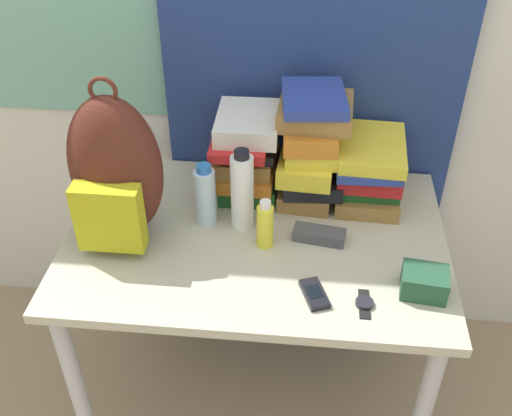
{
  "coord_description": "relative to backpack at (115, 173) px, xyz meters",
  "views": [
    {
      "loc": [
        0.13,
        -0.97,
        1.88
      ],
      "look_at": [
        0.0,
        0.38,
        0.85
      ],
      "focal_mm": 42.0,
      "sensor_mm": 36.0,
      "label": 1
    }
  ],
  "objects": [
    {
      "name": "sunglasses_case",
      "position": [
        0.57,
        0.02,
        -0.19
      ],
      "size": [
        0.16,
        0.08,
        0.04
      ],
      "color": "#47474C",
      "rests_on": "desk"
    },
    {
      "name": "sports_bottle",
      "position": [
        0.34,
        0.07,
        -0.09
      ],
      "size": [
        0.07,
        0.07,
        0.26
      ],
      "color": "white",
      "rests_on": "desk"
    },
    {
      "name": "camera_pouch",
      "position": [
        0.85,
        -0.16,
        -0.18
      ],
      "size": [
        0.13,
        0.11,
        0.07
      ],
      "color": "#234C33",
      "rests_on": "desk"
    },
    {
      "name": "desk",
      "position": [
        0.39,
        0.03,
        -0.31
      ],
      "size": [
        1.11,
        0.75,
        0.75
      ],
      "color": "#B7B299",
      "rests_on": "ground_plane"
    },
    {
      "name": "book_stack_center",
      "position": [
        0.53,
        0.25,
        -0.04
      ],
      "size": [
        0.22,
        0.29,
        0.35
      ],
      "color": "olive",
      "rests_on": "desk"
    },
    {
      "name": "wristwatch",
      "position": [
        0.69,
        -0.22,
        -0.21
      ],
      "size": [
        0.05,
        0.1,
        0.01
      ],
      "color": "black",
      "rests_on": "desk"
    },
    {
      "name": "backpack",
      "position": [
        0.0,
        0.0,
        0.0
      ],
      "size": [
        0.26,
        0.23,
        0.49
      ],
      "color": "#512319",
      "rests_on": "desk"
    },
    {
      "name": "sunscreen_bottle",
      "position": [
        0.42,
        -0.01,
        -0.14
      ],
      "size": [
        0.05,
        0.05,
        0.15
      ],
      "color": "yellow",
      "rests_on": "desk"
    },
    {
      "name": "cell_phone",
      "position": [
        0.56,
        -0.21,
        -0.2
      ],
      "size": [
        0.09,
        0.12,
        0.02
      ],
      "color": "black",
      "rests_on": "desk"
    },
    {
      "name": "curtain_blue",
      "position": [
        0.53,
        0.43,
        0.29
      ],
      "size": [
        0.94,
        0.04,
        2.5
      ],
      "color": "navy",
      "rests_on": "ground_plane"
    },
    {
      "name": "book_stack_right",
      "position": [
        0.71,
        0.25,
        -0.11
      ],
      "size": [
        0.22,
        0.28,
        0.2
      ],
      "color": "olive",
      "rests_on": "desk"
    },
    {
      "name": "wall_back",
      "position": [
        0.38,
        0.49,
        0.29
      ],
      "size": [
        6.0,
        0.06,
        2.5
      ],
      "color": "silver",
      "rests_on": "ground_plane"
    },
    {
      "name": "water_bottle",
      "position": [
        0.23,
        0.08,
        -0.12
      ],
      "size": [
        0.06,
        0.06,
        0.2
      ],
      "color": "silver",
      "rests_on": "desk"
    },
    {
      "name": "book_stack_left",
      "position": [
        0.33,
        0.25,
        -0.07
      ],
      "size": [
        0.21,
        0.28,
        0.28
      ],
      "color": "#1E5623",
      "rests_on": "desk"
    }
  ]
}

